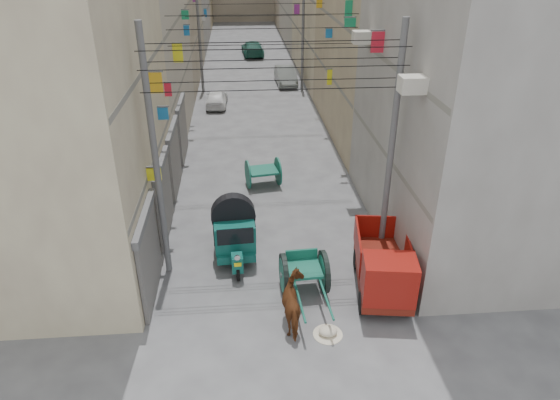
{
  "coord_description": "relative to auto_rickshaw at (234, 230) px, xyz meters",
  "views": [
    {
      "loc": [
        -1.03,
        -8.01,
        9.93
      ],
      "look_at": [
        0.19,
        6.5,
        2.23
      ],
      "focal_mm": 32.0,
      "sensor_mm": 36.0,
      "label": 1
    }
  ],
  "objects": [
    {
      "name": "utility_poles",
      "position": [
        1.38,
        10.4,
        2.92
      ],
      "size": [
        7.4,
        22.2,
        8.0
      ],
      "color": "#565759",
      "rests_on": "ground"
    },
    {
      "name": "shutters_left",
      "position": [
        -2.54,
        3.78,
        0.41
      ],
      "size": [
        0.18,
        14.4,
        2.88
      ],
      "color": "#48484C",
      "rests_on": "ground"
    },
    {
      "name": "distant_car_white",
      "position": [
        -1.12,
        17.63,
        -0.53
      ],
      "size": [
        1.44,
        3.29,
        1.1
      ],
      "primitive_type": "imported",
      "rotation": [
        0.0,
        0.0,
        3.1
      ],
      "color": "white",
      "rests_on": "ground"
    },
    {
      "name": "distant_car_green",
      "position": [
        1.79,
        33.37,
        -0.42
      ],
      "size": [
        2.13,
        4.68,
        1.33
      ],
      "primitive_type": "imported",
      "rotation": [
        0.0,
        0.0,
        3.2
      ],
      "color": "#1D5647",
      "rests_on": "ground"
    },
    {
      "name": "feed_sack",
      "position": [
        2.58,
        -4.11,
        -0.95
      ],
      "size": [
        0.52,
        0.42,
        0.26
      ],
      "primitive_type": "ellipsoid",
      "color": "beige",
      "rests_on": "ground"
    },
    {
      "name": "overhead_cables",
      "position": [
        1.38,
        7.8,
        5.68
      ],
      "size": [
        7.4,
        22.52,
        1.12
      ],
      "color": "black",
      "rests_on": "ground"
    },
    {
      "name": "auto_rickshaw",
      "position": [
        0.0,
        0.0,
        0.0
      ],
      "size": [
        1.61,
        2.65,
        1.84
      ],
      "rotation": [
        0.0,
        0.0,
        0.06
      ],
      "color": "black",
      "rests_on": "ground"
    },
    {
      "name": "mini_truck",
      "position": [
        4.52,
        -2.62,
        -0.16
      ],
      "size": [
        2.01,
        3.62,
        1.93
      ],
      "rotation": [
        0.0,
        0.0,
        -0.15
      ],
      "color": "black",
      "rests_on": "ground"
    },
    {
      "name": "tonga_cart",
      "position": [
        2.15,
        -2.11,
        -0.38
      ],
      "size": [
        1.48,
        3.06,
        1.36
      ],
      "rotation": [
        0.0,
        0.0,
        0.06
      ],
      "color": "black",
      "rests_on": "ground"
    },
    {
      "name": "signboards",
      "position": [
        1.37,
        15.06,
        2.35
      ],
      "size": [
        8.22,
        40.52,
        5.67
      ],
      "color": "#0D6E99",
      "rests_on": "ground"
    },
    {
      "name": "horse",
      "position": [
        1.73,
        -3.6,
        -0.36
      ],
      "size": [
        0.9,
        1.76,
        1.44
      ],
      "primitive_type": "imported",
      "rotation": [
        0.0,
        0.0,
        3.22
      ],
      "color": "brown",
      "rests_on": "ground"
    },
    {
      "name": "distant_car_grey",
      "position": [
        3.91,
        22.86,
        -0.43
      ],
      "size": [
        1.51,
        3.99,
        1.3
      ],
      "primitive_type": "imported",
      "rotation": [
        0.0,
        0.0,
        0.04
      ],
      "color": "slate",
      "rests_on": "ground"
    },
    {
      "name": "ac_units",
      "position": [
        5.03,
        1.07,
        6.35
      ],
      "size": [
        0.7,
        6.55,
        3.35
      ],
      "color": "beige",
      "rests_on": "ground"
    },
    {
      "name": "second_cart",
      "position": [
        1.28,
        5.54,
        -0.4
      ],
      "size": [
        1.63,
        1.5,
        1.28
      ],
      "rotation": [
        0.0,
        0.0,
        0.17
      ],
      "color": "#145A48",
      "rests_on": "ground"
    }
  ]
}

